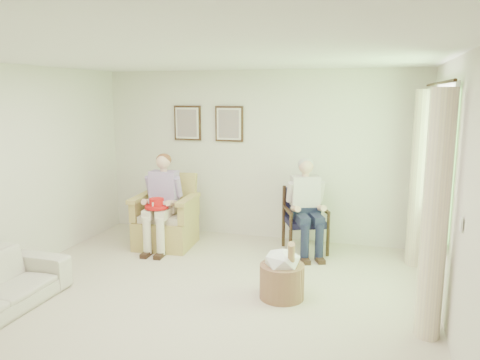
{
  "coord_description": "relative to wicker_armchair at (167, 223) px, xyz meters",
  "views": [
    {
      "loc": [
        1.82,
        -4.22,
        2.24
      ],
      "look_at": [
        -0.04,
        1.95,
        1.05
      ],
      "focal_mm": 35.0,
      "sensor_mm": 36.0,
      "label": 1
    }
  ],
  "objects": [
    {
      "name": "right_wall",
      "position": [
        3.67,
        -1.91,
        0.96
      ],
      "size": [
        0.04,
        5.5,
        2.6
      ],
      "primitive_type": "cube",
      "color": "silver",
      "rests_on": "ground"
    },
    {
      "name": "red_hat",
      "position": [
        0.02,
        -0.34,
        0.37
      ],
      "size": [
        0.33,
        0.33,
        0.14
      ],
      "color": "red",
      "rests_on": "person_wicker"
    },
    {
      "name": "back_wall",
      "position": [
        1.17,
        0.84,
        0.96
      ],
      "size": [
        5.0,
        0.04,
        2.6
      ],
      "primitive_type": "cube",
      "color": "silver",
      "rests_on": "ground"
    },
    {
      "name": "person_wicker",
      "position": [
        -0.0,
        -0.14,
        0.46
      ],
      "size": [
        0.4,
        0.62,
        1.36
      ],
      "rotation": [
        0.0,
        0.0,
        0.07
      ],
      "color": "beige",
      "rests_on": "ground"
    },
    {
      "name": "window",
      "position": [
        3.64,
        -0.71,
        1.25
      ],
      "size": [
        0.13,
        2.5,
        1.63
      ],
      "color": "#2D6B23",
      "rests_on": "right_wall"
    },
    {
      "name": "floor",
      "position": [
        1.17,
        -1.91,
        -0.34
      ],
      "size": [
        5.5,
        5.5,
        0.0
      ],
      "primitive_type": "plane",
      "color": "beige",
      "rests_on": "ground"
    },
    {
      "name": "person_dark",
      "position": [
        2.02,
        0.27,
        0.43
      ],
      "size": [
        0.4,
        0.63,
        1.32
      ],
      "rotation": [
        0.0,
        0.0,
        0.4
      ],
      "color": "#191D37",
      "rests_on": "ground"
    },
    {
      "name": "hatbox",
      "position": [
        2.03,
        -1.32,
        -0.05
      ],
      "size": [
        0.59,
        0.59,
        0.73
      ],
      "color": "tan",
      "rests_on": "ground"
    },
    {
      "name": "framed_print_right",
      "position": [
        0.72,
        0.8,
        1.44
      ],
      "size": [
        0.45,
        0.05,
        0.55
      ],
      "color": "#382114",
      "rests_on": "back_wall"
    },
    {
      "name": "curtain_left",
      "position": [
        3.5,
        -1.69,
        0.81
      ],
      "size": [
        0.34,
        0.34,
        2.3
      ],
      "primitive_type": "cylinder",
      "color": "beige",
      "rests_on": "ground"
    },
    {
      "name": "wicker_armchair",
      "position": [
        0.0,
        0.0,
        0.0
      ],
      "size": [
        0.83,
        0.82,
        1.06
      ],
      "rotation": [
        0.0,
        0.0,
        0.07
      ],
      "color": "tan",
      "rests_on": "ground"
    },
    {
      "name": "framed_print_left",
      "position": [
        0.02,
        0.8,
        1.44
      ],
      "size": [
        0.45,
        0.05,
        0.55
      ],
      "color": "#382114",
      "rests_on": "back_wall"
    },
    {
      "name": "ceiling",
      "position": [
        1.17,
        -1.91,
        2.26
      ],
      "size": [
        5.0,
        5.5,
        0.02
      ],
      "primitive_type": "cube",
      "color": "white",
      "rests_on": "back_wall"
    },
    {
      "name": "wood_armchair",
      "position": [
        2.02,
        0.42,
        0.15
      ],
      "size": [
        0.58,
        0.54,
        0.89
      ],
      "rotation": [
        0.0,
        0.0,
        0.4
      ],
      "color": "black",
      "rests_on": "ground"
    },
    {
      "name": "curtain_right",
      "position": [
        3.5,
        0.27,
        0.81
      ],
      "size": [
        0.34,
        0.34,
        2.3
      ],
      "primitive_type": "cylinder",
      "color": "beige",
      "rests_on": "ground"
    }
  ]
}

